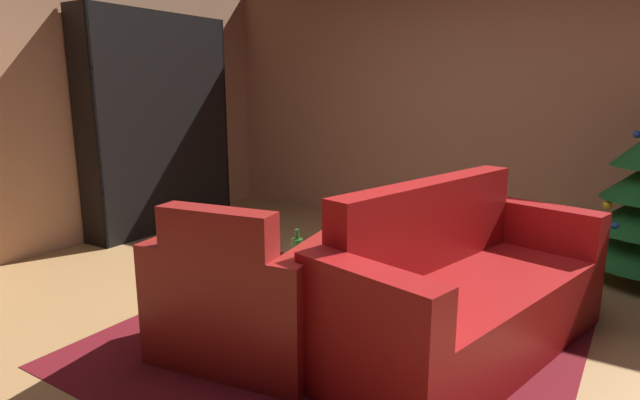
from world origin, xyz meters
TOP-DOWN VIEW (x-y plane):
  - ground_plane at (0.00, 0.00)m, footprint 7.42×7.42m
  - wall_back at (0.00, 2.71)m, footprint 6.31×0.06m
  - wall_left at (-3.12, 0.00)m, footprint 0.06×5.47m
  - area_rug at (-0.10, -0.13)m, footprint 2.51×2.31m
  - bookshelf_unit at (-2.89, 1.17)m, footprint 0.33×1.65m
  - armchair_red at (-0.43, -0.53)m, footprint 1.01×0.80m
  - couch_red at (0.54, 0.16)m, footprint 1.17×2.00m
  - coffee_table at (-0.19, -0.18)m, footprint 0.71×0.71m
  - book_stack_on_table at (-0.15, -0.15)m, footprint 0.23×0.15m
  - bottle_on_table at (-0.37, -0.12)m, footprint 0.07×0.07m

SIDE VIEW (x-z plane):
  - ground_plane at x=0.00m, z-range 0.00..0.00m
  - area_rug at x=-0.10m, z-range 0.00..0.01m
  - armchair_red at x=-0.43m, z-range -0.13..0.75m
  - couch_red at x=0.54m, z-range -0.15..0.78m
  - coffee_table at x=-0.19m, z-range 0.16..0.57m
  - book_stack_on_table at x=-0.15m, z-range 0.40..0.51m
  - bottle_on_table at x=-0.37m, z-range 0.38..0.60m
  - bookshelf_unit at x=-2.89m, z-range -0.04..2.10m
  - wall_back at x=0.00m, z-range 0.00..2.54m
  - wall_left at x=-3.12m, z-range 0.00..2.54m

